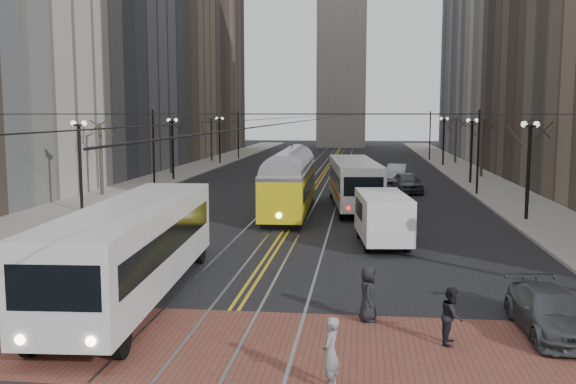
% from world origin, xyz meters
% --- Properties ---
extents(ground, '(260.00, 260.00, 0.00)m').
position_xyz_m(ground, '(0.00, 0.00, 0.00)').
color(ground, black).
rests_on(ground, ground).
extents(sidewalk_left, '(5.00, 140.00, 0.15)m').
position_xyz_m(sidewalk_left, '(-15.00, 45.00, 0.07)').
color(sidewalk_left, gray).
rests_on(sidewalk_left, ground).
extents(sidewalk_right, '(5.00, 140.00, 0.15)m').
position_xyz_m(sidewalk_right, '(15.00, 45.00, 0.07)').
color(sidewalk_right, gray).
rests_on(sidewalk_right, ground).
extents(crosswalk_band, '(25.00, 6.00, 0.01)m').
position_xyz_m(crosswalk_band, '(0.00, -4.00, 0.01)').
color(crosswalk_band, brown).
rests_on(crosswalk_band, ground).
extents(streetcar_rails, '(4.80, 130.00, 0.02)m').
position_xyz_m(streetcar_rails, '(0.00, 45.00, 0.00)').
color(streetcar_rails, gray).
rests_on(streetcar_rails, ground).
extents(centre_lines, '(0.42, 130.00, 0.01)m').
position_xyz_m(centre_lines, '(0.00, 45.00, 0.01)').
color(centre_lines, gold).
rests_on(centre_lines, ground).
extents(building_left_mid, '(16.00, 20.00, 34.00)m').
position_xyz_m(building_left_mid, '(-25.50, 46.00, 17.00)').
color(building_left_mid, slate).
rests_on(building_left_mid, ground).
extents(building_left_far, '(16.00, 20.00, 40.00)m').
position_xyz_m(building_left_far, '(-25.50, 86.00, 20.00)').
color(building_left_far, brown).
rests_on(building_left_far, ground).
extents(building_right_far, '(16.00, 20.00, 40.00)m').
position_xyz_m(building_right_far, '(25.50, 86.00, 20.00)').
color(building_right_far, slate).
rests_on(building_right_far, ground).
extents(lamp_posts, '(27.60, 57.20, 5.60)m').
position_xyz_m(lamp_posts, '(-0.00, 28.75, 2.80)').
color(lamp_posts, black).
rests_on(lamp_posts, ground).
extents(street_trees, '(31.68, 53.28, 5.60)m').
position_xyz_m(street_trees, '(0.00, 35.25, 2.80)').
color(street_trees, '#382D23').
rests_on(street_trees, ground).
extents(trolley_wires, '(25.96, 120.00, 6.60)m').
position_xyz_m(trolley_wires, '(0.00, 34.83, 3.77)').
color(trolley_wires, black).
rests_on(trolley_wires, ground).
extents(transit_bus, '(3.48, 13.24, 3.28)m').
position_xyz_m(transit_bus, '(-3.61, 0.00, 1.64)').
color(transit_bus, silver).
rests_on(transit_bus, ground).
extents(streetcar, '(2.80, 13.45, 3.16)m').
position_xyz_m(streetcar, '(-0.50, 19.60, 1.58)').
color(streetcar, gold).
rests_on(streetcar, ground).
extents(rear_bus, '(3.91, 12.47, 3.20)m').
position_xyz_m(rear_bus, '(3.52, 22.31, 1.60)').
color(rear_bus, silver).
rests_on(rear_bus, ground).
extents(cargo_van, '(2.77, 5.83, 2.49)m').
position_xyz_m(cargo_van, '(5.07, 10.06, 1.24)').
color(cargo_van, white).
rests_on(cargo_van, ground).
extents(sedan_grey, '(2.57, 5.03, 1.64)m').
position_xyz_m(sedan_grey, '(7.66, 31.23, 0.82)').
color(sedan_grey, '#46484E').
rests_on(sedan_grey, ground).
extents(sedan_silver, '(2.32, 5.13, 1.63)m').
position_xyz_m(sedan_silver, '(7.24, 39.24, 0.82)').
color(sedan_silver, '#B3B7BB').
rests_on(sedan_silver, ground).
extents(sedan_parked, '(1.98, 4.49, 1.28)m').
position_xyz_m(sedan_parked, '(9.50, -2.00, 0.64)').
color(sedan_parked, '#43474B').
rests_on(sedan_parked, ground).
extents(pedestrian_a, '(0.60, 0.87, 1.70)m').
position_xyz_m(pedestrian_a, '(4.29, -1.50, 0.86)').
color(pedestrian_a, black).
rests_on(pedestrian_a, crosswalk_band).
extents(pedestrian_b, '(0.55, 0.70, 1.70)m').
position_xyz_m(pedestrian_b, '(3.39, -6.50, 0.86)').
color(pedestrian_b, gray).
rests_on(pedestrian_b, crosswalk_band).
extents(pedestrian_c, '(0.78, 0.90, 1.59)m').
position_xyz_m(pedestrian_c, '(6.57, -3.21, 0.81)').
color(pedestrian_c, black).
rests_on(pedestrian_c, crosswalk_band).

